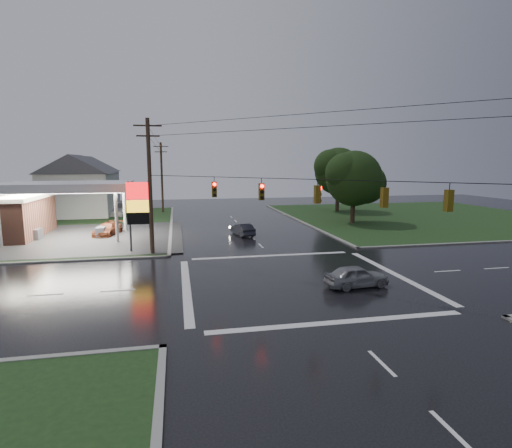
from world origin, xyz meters
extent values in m
plane|color=black|center=(0.00, 0.00, 0.00)|extent=(120.00, 120.00, 0.00)
cube|color=#1A3116|center=(-26.00, 26.00, 0.04)|extent=(36.00, 36.00, 0.08)
cube|color=#1A3116|center=(26.00, 26.00, 0.04)|extent=(36.00, 36.00, 0.08)
cube|color=#2D2D2D|center=(-20.00, 18.00, 0.09)|extent=(26.00, 18.00, 0.02)
cylinder|color=silver|center=(-13.00, 15.00, 2.50)|extent=(0.30, 0.30, 5.00)
cylinder|color=silver|center=(-23.00, 21.00, 2.50)|extent=(0.30, 0.30, 5.00)
cylinder|color=silver|center=(-13.00, 21.00, 2.50)|extent=(0.30, 0.30, 5.00)
cube|color=silver|center=(-18.00, 18.00, 5.20)|extent=(12.00, 8.00, 0.80)
cube|color=white|center=(-18.00, 18.00, 4.78)|extent=(11.40, 7.40, 0.04)
cube|color=#59595E|center=(-21.00, 18.00, 0.55)|extent=(0.80, 1.60, 1.10)
cube|color=#59595E|center=(-15.00, 18.00, 0.55)|extent=(0.80, 1.60, 1.10)
cylinder|color=#59595E|center=(-11.30, 10.50, 3.00)|extent=(0.16, 0.16, 6.00)
cylinder|color=#59595E|center=(-9.70, 10.50, 3.00)|extent=(0.16, 0.16, 6.00)
cube|color=red|center=(-10.50, 10.50, 5.20)|extent=(2.00, 0.35, 1.40)
cube|color=yellow|center=(-10.50, 10.50, 3.90)|extent=(2.00, 0.35, 1.00)
cube|color=black|center=(-10.50, 10.50, 2.90)|extent=(2.00, 0.35, 1.00)
cylinder|color=#382619|center=(-9.50, 9.50, 5.50)|extent=(0.32, 0.32, 11.00)
cube|color=#382619|center=(-9.50, 9.50, 10.40)|extent=(2.20, 0.12, 0.12)
cube|color=#382619|center=(-9.50, 9.50, 9.60)|extent=(1.80, 0.12, 0.12)
cylinder|color=#382619|center=(-9.50, 38.00, 5.25)|extent=(0.32, 0.32, 10.50)
cube|color=#382619|center=(-9.50, 38.00, 9.90)|extent=(2.20, 0.12, 0.12)
cube|color=#382619|center=(-9.50, 38.00, 9.10)|extent=(1.80, 0.12, 0.12)
cube|color=#59470C|center=(-4.75, 4.75, 5.60)|extent=(0.34, 0.34, 1.10)
cylinder|color=#FF0C07|center=(-4.75, 4.55, 5.98)|extent=(0.22, 0.08, 0.22)
cube|color=#59470C|center=(-1.90, 1.90, 5.60)|extent=(0.34, 0.34, 1.10)
cylinder|color=#FF0C07|center=(-1.90, 1.70, 5.98)|extent=(0.22, 0.08, 0.22)
cube|color=#59470C|center=(0.95, -0.95, 5.60)|extent=(0.34, 0.34, 1.10)
cylinder|color=#FF0C07|center=(1.15, -0.95, 5.98)|extent=(0.08, 0.22, 0.22)
cube|color=#59470C|center=(3.80, -3.80, 5.60)|extent=(0.34, 0.34, 1.10)
cylinder|color=#FF0C07|center=(3.80, -3.60, 5.98)|extent=(0.22, 0.08, 0.22)
cube|color=#59470C|center=(6.08, -6.08, 5.60)|extent=(0.34, 0.34, 1.10)
cylinder|color=#FF0C07|center=(6.08, -5.88, 5.98)|extent=(0.22, 0.08, 0.22)
cube|color=silver|center=(-21.00, 36.00, 3.00)|extent=(9.00, 8.00, 6.00)
cube|color=gray|center=(-15.70, 36.00, 0.40)|extent=(1.60, 4.80, 0.80)
cube|color=silver|center=(-22.00, 48.00, 3.00)|extent=(9.00, 8.00, 6.00)
cube|color=gray|center=(-16.70, 48.00, 0.40)|extent=(1.60, 4.80, 0.80)
cylinder|color=black|center=(14.00, 22.00, 2.52)|extent=(0.56, 0.56, 5.04)
sphere|color=black|center=(14.00, 22.00, 5.58)|extent=(6.80, 6.80, 6.80)
sphere|color=black|center=(15.70, 22.30, 4.95)|extent=(5.10, 5.10, 5.10)
sphere|color=black|center=(12.64, 21.60, 6.30)|extent=(4.76, 4.76, 4.76)
cylinder|color=black|center=(17.00, 34.00, 2.80)|extent=(0.56, 0.56, 5.60)
sphere|color=black|center=(17.00, 34.00, 6.20)|extent=(7.20, 7.20, 7.20)
sphere|color=black|center=(18.80, 34.30, 5.50)|extent=(5.40, 5.40, 5.40)
sphere|color=black|center=(15.56, 33.60, 7.00)|extent=(5.04, 5.04, 5.04)
imported|color=#21232A|center=(-0.80, 16.43, 0.64)|extent=(2.17, 4.11, 1.29)
imported|color=gray|center=(3.19, -2.05, 0.67)|extent=(4.06, 1.95, 1.34)
imported|color=#652D17|center=(-14.54, 19.25, 0.66)|extent=(2.92, 4.86, 1.32)
camera|label=1|loc=(-7.42, -23.89, 7.49)|focal=28.00mm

